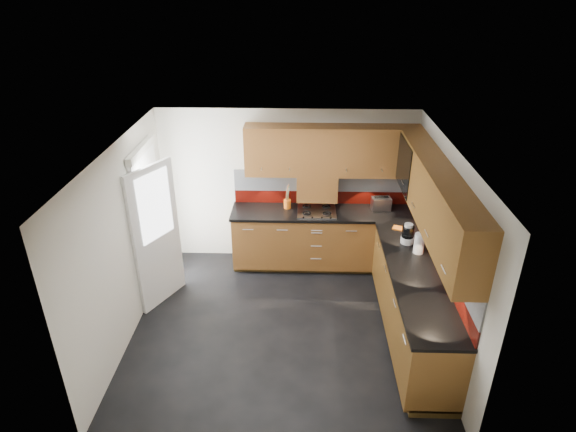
{
  "coord_description": "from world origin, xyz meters",
  "views": [
    {
      "loc": [
        0.22,
        -4.93,
        4.11
      ],
      "look_at": [
        0.05,
        0.65,
        1.28
      ],
      "focal_mm": 30.0,
      "sensor_mm": 36.0,
      "label": 1
    }
  ],
  "objects_px": {
    "utensil_pot": "(287,203)",
    "food_processor": "(408,234)",
    "toaster": "(381,204)",
    "gas_hob": "(317,211)"
  },
  "relations": [
    {
      "from": "gas_hob",
      "to": "utensil_pot",
      "type": "height_order",
      "value": "utensil_pot"
    },
    {
      "from": "utensil_pot",
      "to": "food_processor",
      "type": "relative_size",
      "value": 1.38
    },
    {
      "from": "toaster",
      "to": "food_processor",
      "type": "relative_size",
      "value": 1.06
    },
    {
      "from": "toaster",
      "to": "food_processor",
      "type": "bearing_deg",
      "value": -78.44
    },
    {
      "from": "utensil_pot",
      "to": "food_processor",
      "type": "distance_m",
      "value": 1.89
    },
    {
      "from": "utensil_pot",
      "to": "toaster",
      "type": "bearing_deg",
      "value": -0.5
    },
    {
      "from": "gas_hob",
      "to": "food_processor",
      "type": "xyz_separation_m",
      "value": [
        1.16,
        -0.87,
        0.11
      ]
    },
    {
      "from": "utensil_pot",
      "to": "gas_hob",
      "type": "bearing_deg",
      "value": -16.32
    },
    {
      "from": "gas_hob",
      "to": "toaster",
      "type": "relative_size",
      "value": 1.93
    },
    {
      "from": "utensil_pot",
      "to": "toaster",
      "type": "distance_m",
      "value": 1.4
    }
  ]
}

